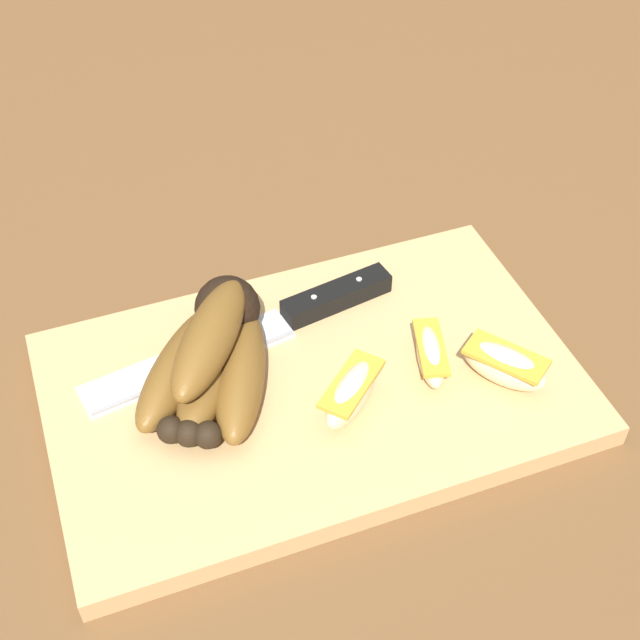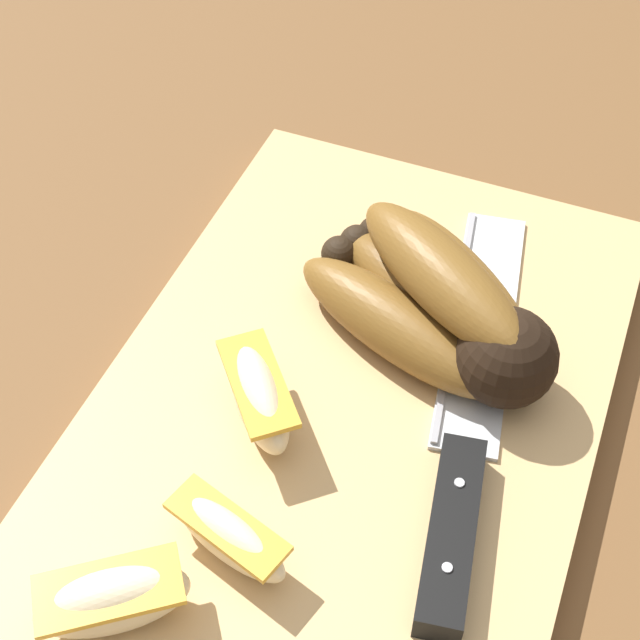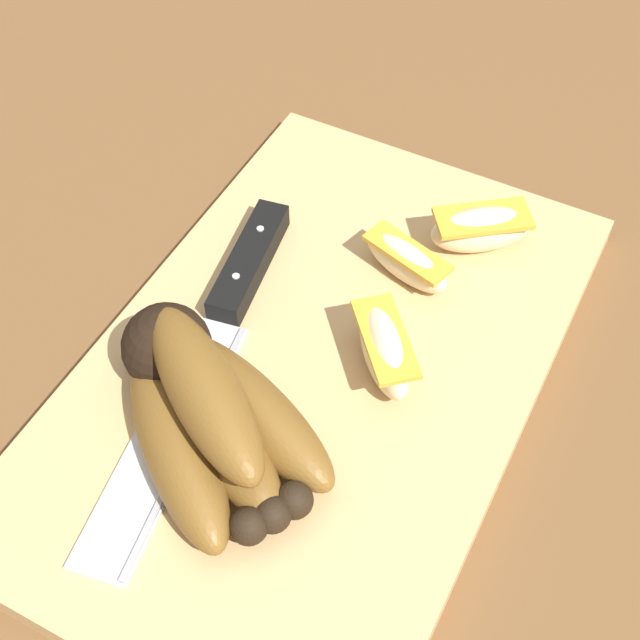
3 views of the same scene
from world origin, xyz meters
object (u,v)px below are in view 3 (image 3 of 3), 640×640
at_px(apple_wedge_near, 384,350).
at_px(apple_wedge_middle, 407,261).
at_px(banana_bunch, 207,410).
at_px(apple_wedge_far, 481,229).
at_px(chefs_knife, 223,318).

height_order(apple_wedge_near, apple_wedge_middle, apple_wedge_near).
height_order(banana_bunch, apple_wedge_near, banana_bunch).
relative_size(apple_wedge_near, apple_wedge_middle, 0.99).
distance_m(apple_wedge_near, apple_wedge_far, 0.13).
xyz_separation_m(apple_wedge_middle, apple_wedge_far, (-0.05, 0.03, 0.00)).
bearing_deg(apple_wedge_near, chefs_knife, -81.85).
relative_size(banana_bunch, apple_wedge_near, 2.32).
relative_size(chefs_knife, apple_wedge_far, 3.89).
bearing_deg(banana_bunch, apple_wedge_near, 141.79).
bearing_deg(apple_wedge_near, apple_wedge_far, 173.31).
relative_size(apple_wedge_near, apple_wedge_far, 0.96).
height_order(banana_bunch, apple_wedge_middle, banana_bunch).
xyz_separation_m(banana_bunch, apple_wedge_near, (-0.09, 0.07, -0.01)).
bearing_deg(apple_wedge_middle, apple_wedge_near, 13.93).
xyz_separation_m(chefs_knife, apple_wedge_near, (-0.02, 0.11, 0.01)).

